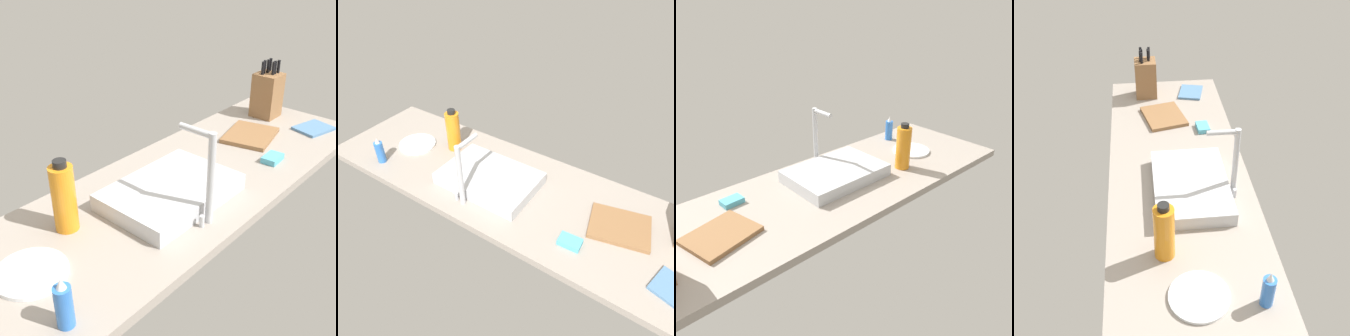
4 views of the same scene
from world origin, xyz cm
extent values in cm
cube|color=gray|center=(0.00, 0.00, 1.75)|extent=(193.94, 61.01, 3.50)
cube|color=#B7BABF|center=(7.27, 3.75, 6.44)|extent=(44.87, 30.59, 5.87)
cylinder|color=#B7BABF|center=(9.33, 21.31, 18.82)|extent=(2.40, 2.40, 30.64)
cylinder|color=#B7BABF|center=(9.33, 15.30, 33.14)|extent=(2.00, 12.02, 2.00)
cylinder|color=#B7BABF|center=(12.83, 21.31, 5.50)|extent=(1.60, 1.60, 4.00)
cube|color=brown|center=(-54.00, -2.91, 4.40)|extent=(28.18, 24.62, 1.80)
cylinder|color=blue|center=(64.35, 20.85, 9.23)|extent=(4.35, 4.35, 11.46)
cone|color=silver|center=(64.35, 20.85, 16.36)|extent=(2.39, 2.39, 2.80)
cylinder|color=orange|center=(40.62, -9.56, 14.19)|extent=(7.38, 7.38, 21.39)
cylinder|color=black|center=(40.62, -9.56, 25.99)|extent=(4.06, 4.06, 2.20)
cylinder|color=white|center=(60.06, -0.23, 4.10)|extent=(20.13, 20.13, 1.20)
cube|color=#4CA3BC|center=(-40.39, 15.85, 4.70)|extent=(9.38, 6.59, 2.40)
camera|label=1|loc=(103.92, 87.02, 85.80)|focal=47.36mm
camera|label=2|loc=(-64.35, 96.93, 106.02)|focal=34.46mm
camera|label=3|loc=(-91.89, -113.11, 85.43)|focal=38.50mm
camera|label=4|loc=(144.20, -14.66, 120.69)|focal=46.16mm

